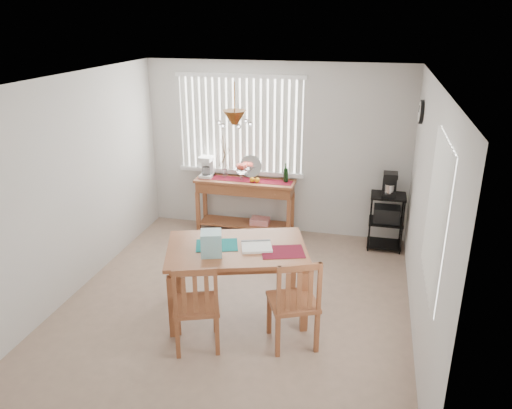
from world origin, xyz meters
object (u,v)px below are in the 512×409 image
(dining_table, at_px, (237,255))
(chair_right, at_px, (294,303))
(chair_left, at_px, (196,306))
(wire_cart, at_px, (386,216))
(sideboard, at_px, (246,193))
(cart_items, at_px, (390,184))

(dining_table, distance_m, chair_right, 0.90)
(dining_table, height_order, chair_left, chair_left)
(dining_table, bearing_deg, wire_cart, 52.23)
(chair_right, bearing_deg, wire_cart, 70.60)
(sideboard, distance_m, chair_left, 2.95)
(dining_table, bearing_deg, sideboard, 102.15)
(sideboard, bearing_deg, chair_right, -65.79)
(cart_items, height_order, chair_right, cart_items)
(wire_cart, height_order, cart_items, cart_items)
(sideboard, distance_m, cart_items, 2.14)
(sideboard, relative_size, dining_table, 0.87)
(sideboard, relative_size, wire_cart, 1.85)
(wire_cart, bearing_deg, sideboard, 177.93)
(wire_cart, height_order, chair_right, chair_right)
(sideboard, xyz_separation_m, chair_right, (1.20, -2.67, -0.15))
(chair_left, bearing_deg, cart_items, 57.05)
(dining_table, bearing_deg, chair_left, -106.38)
(sideboard, bearing_deg, dining_table, -77.85)
(chair_left, bearing_deg, chair_right, 15.68)
(chair_left, relative_size, chair_right, 0.97)
(cart_items, bearing_deg, dining_table, -127.66)
(cart_items, xyz_separation_m, chair_right, (-0.91, -2.61, -0.48))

